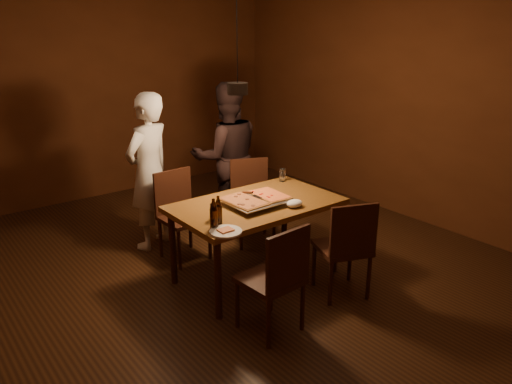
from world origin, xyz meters
TOP-DOWN VIEW (x-y plane):
  - room_shell at (0.00, 0.00)m, footprint 6.00×6.00m
  - dining_table at (0.04, -0.20)m, footprint 1.50×0.90m
  - chair_far_left at (-0.29, 0.64)m, footprint 0.44×0.44m
  - chair_far_right at (0.55, 0.53)m, footprint 0.55×0.55m
  - chair_near_left at (-0.39, -1.03)m, footprint 0.45×0.45m
  - chair_near_right at (0.43, -0.97)m, footprint 0.54×0.54m
  - pizza_tray at (0.02, -0.24)m, footprint 0.59×0.50m
  - pizza_meat at (-0.12, -0.23)m, footprint 0.29×0.44m
  - pizza_cheese at (0.17, -0.24)m, footprint 0.26×0.39m
  - spatula at (0.04, -0.23)m, footprint 0.13×0.25m
  - beer_bottle_a at (-0.58, -0.47)m, footprint 0.07×0.07m
  - beer_bottle_b at (-0.50, -0.41)m, footprint 0.06×0.06m
  - water_glass_left at (-0.47, -0.31)m, footprint 0.08×0.08m
  - water_glass_right at (0.65, 0.13)m, footprint 0.06×0.06m
  - plate_slice at (-0.56, -0.60)m, footprint 0.25×0.25m
  - napkin at (0.24, -0.50)m, footprint 0.16×0.12m
  - diner_white at (-0.39, 1.04)m, footprint 0.71×0.60m
  - diner_dark at (0.55, 0.99)m, footprint 0.99×0.88m
  - pendant_lamp at (0.00, 0.00)m, footprint 0.18×0.18m

SIDE VIEW (x-z plane):
  - chair_far_left at x=-0.29m, z-range 0.29..0.78m
  - chair_far_right at x=0.55m, z-range 0.29..0.78m
  - chair_near_left at x=-0.39m, z-range 0.29..0.78m
  - chair_near_right at x=0.43m, z-range 0.29..0.78m
  - dining_table at x=0.04m, z-range 0.30..1.05m
  - plate_slice at x=-0.56m, z-range 0.75..0.77m
  - pizza_tray at x=0.02m, z-range 0.75..0.80m
  - napkin at x=0.24m, z-range 0.75..0.81m
  - pizza_meat at x=-0.12m, z-range 0.80..0.82m
  - pizza_cheese at x=0.17m, z-range 0.80..0.82m
  - spatula at x=0.04m, z-range 0.79..0.83m
  - water_glass_left at x=-0.47m, z-range 0.75..0.88m
  - water_glass_right at x=0.65m, z-range 0.75..0.88m
  - diner_white at x=-0.39m, z-range 0.00..1.65m
  - diner_dark at x=0.55m, z-range 0.00..1.69m
  - beer_bottle_b at x=-0.50m, z-range 0.75..0.98m
  - beer_bottle_a at x=-0.58m, z-range 0.75..1.00m
  - room_shell at x=0.00m, z-range -1.60..4.40m
  - pendant_lamp at x=0.00m, z-range 1.21..2.31m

